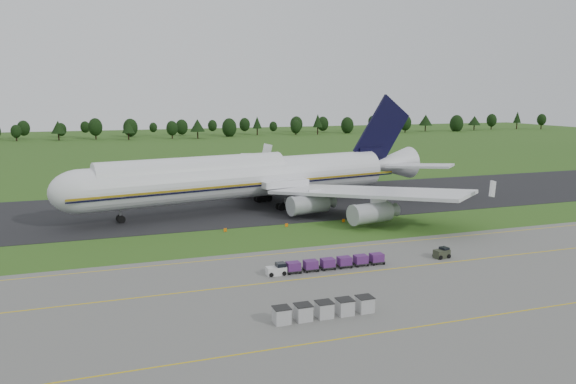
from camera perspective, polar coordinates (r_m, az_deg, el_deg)
name	(u,v)px	position (r m, az deg, el deg)	size (l,w,h in m)	color
ground	(276,237)	(94.18, -1.27, -4.56)	(600.00, 600.00, 0.00)	#2C5319
apron	(369,309)	(64.18, 8.24, -11.70)	(300.00, 52.00, 0.06)	#62615D
taxiway	(236,205)	(120.48, -5.34, -1.37)	(300.00, 40.00, 0.08)	black
apron_markings	(343,288)	(70.07, 5.59, -9.73)	(300.00, 30.20, 0.01)	gold
tree_line	(162,127)	(309.62, -12.68, 6.49)	(524.61, 22.56, 11.99)	black
aircraft	(252,176)	(116.53, -3.71, 1.59)	(83.92, 80.02, 23.48)	silver
baggage_train	(326,264)	(76.84, 3.83, -7.28)	(17.07, 1.55, 1.49)	silver
utility_cart	(442,254)	(84.96, 15.34, -6.08)	(2.38, 1.62, 1.22)	#2C3122
uld_row	(324,309)	(61.21, 3.70, -11.82)	(11.34, 1.74, 1.72)	#A7A7A7
edge_markers	(287,225)	(101.03, -0.15, -3.40)	(22.99, 0.30, 0.60)	orange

